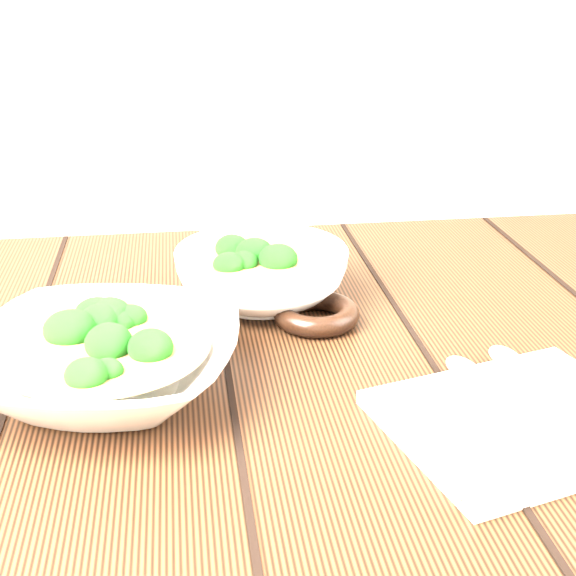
{
  "coord_description": "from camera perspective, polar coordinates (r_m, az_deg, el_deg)",
  "views": [
    {
      "loc": [
        -0.06,
        -0.71,
        1.12
      ],
      "look_at": [
        0.05,
        0.05,
        0.8
      ],
      "focal_mm": 50.0,
      "sensor_mm": 36.0,
      "label": 1
    }
  ],
  "objects": [
    {
      "name": "soup_bowl_back",
      "position": [
        0.92,
        -1.88,
        1.05
      ],
      "size": [
        0.22,
        0.22,
        0.07
      ],
      "color": "silver",
      "rests_on": "table"
    },
    {
      "name": "napkin",
      "position": [
        0.72,
        16.25,
        -9.07
      ],
      "size": [
        0.26,
        0.23,
        0.01
      ],
      "primitive_type": "cube",
      "rotation": [
        0.0,
        0.0,
        0.26
      ],
      "color": "beige",
      "rests_on": "table"
    },
    {
      "name": "spoon_right",
      "position": [
        0.77,
        16.29,
        -6.02
      ],
      "size": [
        0.03,
        0.18,
        0.01
      ],
      "color": "#B2AF9D",
      "rests_on": "napkin"
    },
    {
      "name": "spoon_left",
      "position": [
        0.74,
        13.59,
        -6.89
      ],
      "size": [
        0.04,
        0.18,
        0.01
      ],
      "color": "#B2AF9D",
      "rests_on": "napkin"
    },
    {
      "name": "trivet",
      "position": [
        0.87,
        2.04,
        -1.83
      ],
      "size": [
        0.12,
        0.12,
        0.02
      ],
      "primitive_type": "torus",
      "rotation": [
        0.0,
        0.0,
        -0.39
      ],
      "color": "black",
      "rests_on": "table"
    },
    {
      "name": "soup_bowl_front",
      "position": [
        0.75,
        -12.9,
        -5.06
      ],
      "size": [
        0.29,
        0.29,
        0.07
      ],
      "color": "silver",
      "rests_on": "table"
    },
    {
      "name": "table",
      "position": [
        0.87,
        -2.84,
        -11.86
      ],
      "size": [
        1.2,
        0.8,
        0.75
      ],
      "color": "#381E10",
      "rests_on": "ground"
    }
  ]
}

